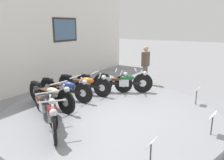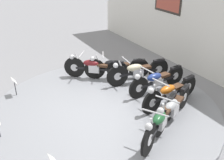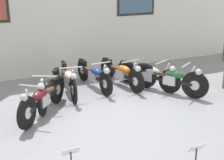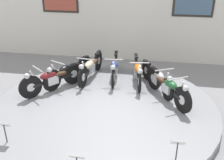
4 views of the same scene
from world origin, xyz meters
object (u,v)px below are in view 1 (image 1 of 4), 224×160
(motorcycle_black, at_px, (44,104))
(info_placard_front_right, at_px, (197,92))
(motorcycle_cream, at_px, (51,95))
(motorcycle_blue, at_px, (66,88))
(motorcycle_orange, at_px, (85,83))
(motorcycle_green, at_px, (124,81))
(motorcycle_maroon, at_px, (52,113))
(info_placard_front_left, at_px, (151,147))
(info_placard_front_centre, at_px, (213,118))
(motorcycle_silver, at_px, (105,81))
(visitor_standing, at_px, (145,63))

(motorcycle_black, distance_m, info_placard_front_right, 4.18)
(motorcycle_cream, xyz_separation_m, info_placard_front_right, (2.43, -3.31, -0.02))
(motorcycle_cream, relative_size, motorcycle_blue, 1.02)
(motorcycle_black, relative_size, motorcycle_cream, 0.90)
(motorcycle_orange, height_order, motorcycle_green, motorcycle_green)
(motorcycle_green, bearing_deg, motorcycle_maroon, 179.96)
(motorcycle_black, bearing_deg, info_placard_front_left, -97.74)
(info_placard_front_right, bearing_deg, motorcycle_green, 92.65)
(motorcycle_blue, height_order, motorcycle_orange, motorcycle_blue)
(info_placard_front_centre, bearing_deg, motorcycle_maroon, 118.14)
(motorcycle_black, distance_m, motorcycle_orange, 2.07)
(motorcycle_silver, relative_size, info_placard_front_right, 3.47)
(info_placard_front_centre, bearing_deg, motorcycle_silver, 69.86)
(info_placard_front_right, height_order, visitor_standing, visitor_standing)
(motorcycle_blue, distance_m, visitor_standing, 3.76)
(motorcycle_silver, distance_m, motorcycle_green, 0.64)
(motorcycle_black, height_order, motorcycle_orange, motorcycle_black)
(motorcycle_cream, relative_size, info_placard_front_left, 3.89)
(motorcycle_cream, xyz_separation_m, motorcycle_orange, (1.45, -0.00, -0.02))
(motorcycle_green, distance_m, visitor_standing, 2.05)
(motorcycle_green, bearing_deg, info_placard_front_right, -87.35)
(motorcycle_black, relative_size, motorcycle_blue, 0.92)
(motorcycle_blue, height_order, info_placard_front_right, motorcycle_blue)
(motorcycle_blue, bearing_deg, motorcycle_cream, -168.81)
(motorcycle_blue, height_order, motorcycle_green, motorcycle_green)
(motorcycle_cream, distance_m, motorcycle_green, 2.52)
(motorcycle_blue, height_order, visitor_standing, visitor_standing)
(motorcycle_silver, relative_size, info_placard_front_left, 3.47)
(motorcycle_silver, xyz_separation_m, motorcycle_green, (0.29, -0.58, 0.02))
(motorcycle_silver, height_order, info_placard_front_right, motorcycle_silver)
(motorcycle_orange, bearing_deg, visitor_standing, -16.74)
(motorcycle_cream, bearing_deg, info_placard_front_left, -106.38)
(info_placard_front_centre, bearing_deg, motorcycle_green, 61.91)
(info_placard_front_left, bearing_deg, motorcycle_orange, 53.71)
(motorcycle_cream, height_order, motorcycle_blue, motorcycle_cream)
(motorcycle_green, bearing_deg, visitor_standing, 3.28)
(motorcycle_maroon, height_order, motorcycle_blue, motorcycle_maroon)
(motorcycle_maroon, xyz_separation_m, info_placard_front_centre, (1.60, -2.99, -0.02))
(motorcycle_silver, relative_size, motorcycle_green, 1.02)
(motorcycle_black, bearing_deg, visitor_standing, -5.38)
(motorcycle_blue, relative_size, info_placard_front_centre, 3.83)
(info_placard_front_left, bearing_deg, motorcycle_silver, 43.98)
(motorcycle_maroon, distance_m, info_placard_front_left, 2.33)
(motorcycle_green, height_order, info_placard_front_centre, motorcycle_green)
(info_placard_front_right, bearing_deg, info_placard_front_left, 180.00)
(motorcycle_orange, height_order, info_placard_front_left, motorcycle_orange)
(info_placard_front_right, bearing_deg, motorcycle_cream, 126.25)
(motorcycle_maroon, xyz_separation_m, motorcycle_green, (3.19, -0.00, 0.01))
(info_placard_front_left, distance_m, info_placard_front_right, 3.40)
(motorcycle_black, relative_size, info_placard_front_right, 3.51)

